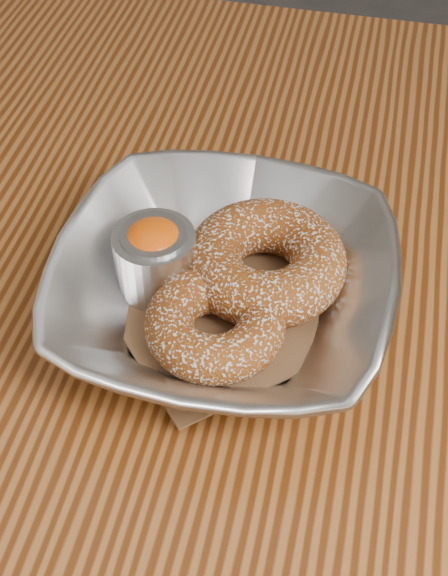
% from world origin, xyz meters
% --- Properties ---
extents(table, '(1.20, 0.80, 0.75)m').
position_xyz_m(table, '(0.00, 0.00, 0.65)').
color(table, brown).
rests_on(table, ground_plane).
extents(serving_bowl, '(0.23, 0.23, 0.06)m').
position_xyz_m(serving_bowl, '(-0.08, -0.04, 0.78)').
color(serving_bowl, '#B3B5BA').
rests_on(serving_bowl, table).
extents(parchment, '(0.20, 0.20, 0.00)m').
position_xyz_m(parchment, '(-0.08, -0.04, 0.76)').
color(parchment, brown).
rests_on(parchment, table).
extents(donut_back, '(0.14, 0.14, 0.04)m').
position_xyz_m(donut_back, '(-0.06, -0.01, 0.78)').
color(donut_back, brown).
rests_on(donut_back, parchment).
extents(donut_front, '(0.11, 0.11, 0.03)m').
position_xyz_m(donut_front, '(-0.08, -0.07, 0.78)').
color(donut_front, brown).
rests_on(donut_front, parchment).
extents(ramekin, '(0.06, 0.06, 0.06)m').
position_xyz_m(ramekin, '(-0.13, -0.03, 0.79)').
color(ramekin, '#B3B5BA').
rests_on(ramekin, table).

